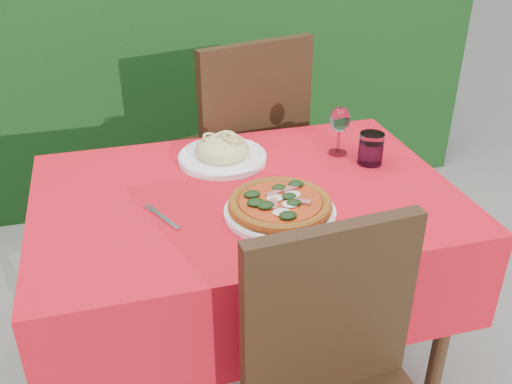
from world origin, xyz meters
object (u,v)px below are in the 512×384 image
object	(u,v)px
wine_glass	(340,121)
water_glass	(371,150)
pasta_plate	(222,153)
chair_far	(242,144)
pizza_plate	(280,206)
fork	(165,219)

from	to	relation	value
wine_glass	water_glass	bearing A→B (deg)	-52.83
pasta_plate	water_glass	world-z (taller)	water_glass
chair_far	wine_glass	distance (m)	0.58
chair_far	pizza_plate	xyz separation A→B (m)	(-0.09, -0.80, 0.17)
pizza_plate	water_glass	size ratio (longest dim) A/B	2.96
chair_far	pizza_plate	distance (m)	0.82
wine_glass	fork	xyz separation A→B (m)	(-0.63, -0.27, -0.12)
pasta_plate	fork	xyz separation A→B (m)	(-0.23, -0.32, -0.03)
water_glass	chair_far	bearing A→B (deg)	117.36
fork	water_glass	bearing A→B (deg)	-10.57
pizza_plate	pasta_plate	bearing A→B (deg)	101.86
pizza_plate	water_glass	bearing A→B (deg)	31.14
water_glass	wine_glass	world-z (taller)	wine_glass
pasta_plate	water_glass	size ratio (longest dim) A/B	2.78
pasta_plate	fork	bearing A→B (deg)	-126.02
water_glass	fork	distance (m)	0.72
pizza_plate	water_glass	world-z (taller)	water_glass
pizza_plate	wine_glass	size ratio (longest dim) A/B	1.85
chair_far	pizza_plate	world-z (taller)	chair_far
pizza_plate	fork	world-z (taller)	pizza_plate
fork	wine_glass	bearing A→B (deg)	-1.15
chair_far	water_glass	world-z (taller)	chair_far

